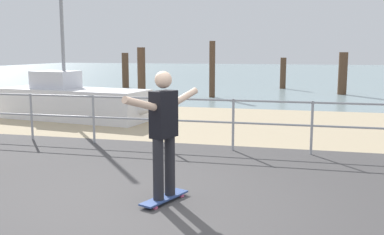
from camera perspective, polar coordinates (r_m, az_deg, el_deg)
The scene contains 11 objects.
beach_strip at distance 12.26m, azimuth 5.50°, elevation -0.75°, with size 24.00×6.00×0.04m, color tan.
sea_surface at distance 40.06m, azimuth 11.45°, elevation 5.62°, with size 72.00×50.00×0.04m, color #849EA3.
railing_fence at distance 9.11m, azimuth -4.06°, elevation 0.43°, with size 12.08×0.05×1.05m.
sailboat at distance 13.12m, azimuth -14.43°, elevation 1.93°, with size 5.06×2.03×4.98m.
skateboard at distance 5.93m, azimuth -3.57°, elevation -10.32°, with size 0.47×0.82×0.08m.
skateboarder at distance 5.69m, azimuth -3.66°, elevation -1.23°, with size 0.60×1.38×1.65m.
groyne_post_0 at distance 23.99m, azimuth -8.58°, elevation 6.01°, with size 0.36×0.36×1.86m, color #513826.
groyne_post_1 at distance 18.43m, azimuth -6.52°, elevation 5.68°, with size 0.33×0.33×2.11m, color #513826.
groyne_post_2 at distance 18.81m, azimuth 2.61°, elevation 6.19°, with size 0.25×0.25×2.38m, color #513826.
groyne_post_3 at distance 23.56m, azimuth 11.64°, elevation 5.59°, with size 0.30×0.30×1.62m, color #513826.
groyne_post_4 at distance 21.08m, azimuth 18.83°, elevation 5.36°, with size 0.39×0.39×1.91m, color #513826.
Camera 1 is at (1.76, -4.97, 1.99)m, focal length 41.43 mm.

